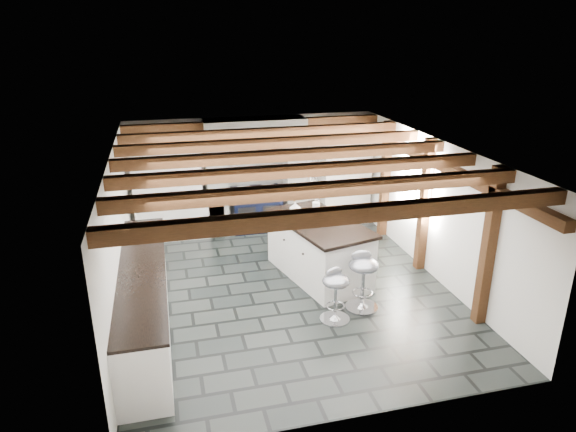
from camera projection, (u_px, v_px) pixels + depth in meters
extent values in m
plane|color=black|center=(288.00, 289.00, 8.30)|extent=(6.00, 6.00, 0.00)
plane|color=white|center=(253.00, 172.00, 10.62)|extent=(5.00, 0.00, 5.00)
plane|color=white|center=(119.00, 238.00, 7.33)|extent=(0.00, 6.00, 6.00)
plane|color=white|center=(435.00, 209.00, 8.46)|extent=(0.00, 6.00, 6.00)
plane|color=white|center=(288.00, 149.00, 7.49)|extent=(6.00, 6.00, 0.00)
cube|color=white|center=(216.00, 188.00, 10.24)|extent=(0.40, 0.60, 1.90)
cube|color=white|center=(294.00, 182.00, 10.60)|extent=(0.40, 0.60, 1.90)
cube|color=#562F18|center=(255.00, 134.00, 10.06)|extent=(2.10, 0.65, 0.18)
cube|color=white|center=(254.00, 126.00, 10.00)|extent=(2.00, 0.60, 0.31)
cube|color=black|center=(258.00, 134.00, 9.74)|extent=(1.00, 0.03, 0.22)
cube|color=silver|center=(258.00, 135.00, 9.73)|extent=(0.90, 0.01, 0.14)
cube|color=white|center=(168.00, 189.00, 10.00)|extent=(1.30, 0.58, 2.00)
cube|color=white|center=(344.00, 176.00, 10.83)|extent=(1.00, 0.58, 2.00)
cube|color=white|center=(145.00, 299.00, 7.10)|extent=(0.60, 3.80, 0.88)
cube|color=black|center=(141.00, 269.00, 6.94)|extent=(0.64, 3.80, 0.04)
cube|color=white|center=(205.00, 213.00, 10.36)|extent=(0.70, 0.60, 0.88)
cube|color=black|center=(204.00, 191.00, 10.20)|extent=(0.74, 0.64, 0.04)
cube|color=#562F18|center=(435.00, 162.00, 8.17)|extent=(0.15, 5.80, 0.14)
plane|color=white|center=(419.00, 176.00, 8.86)|extent=(0.00, 0.90, 0.90)
cube|color=#562F18|center=(351.00, 214.00, 5.16)|extent=(5.00, 0.16, 0.16)
cube|color=#562F18|center=(324.00, 189.00, 5.95)|extent=(5.00, 0.16, 0.16)
cube|color=#562F18|center=(304.00, 170.00, 6.74)|extent=(5.00, 0.16, 0.16)
cube|color=#562F18|center=(288.00, 155.00, 7.52)|extent=(5.00, 0.16, 0.16)
cube|color=#562F18|center=(275.00, 143.00, 8.31)|extent=(5.00, 0.16, 0.16)
cube|color=#562F18|center=(264.00, 133.00, 9.10)|extent=(5.00, 0.16, 0.16)
cube|color=#562F18|center=(255.00, 124.00, 9.89)|extent=(5.00, 0.16, 0.16)
cube|color=#562F18|center=(488.00, 248.00, 6.99)|extent=(0.15, 0.15, 2.30)
cube|color=#562F18|center=(424.00, 206.00, 8.63)|extent=(0.15, 0.15, 2.30)
cube|color=#562F18|center=(385.00, 180.00, 10.08)|extent=(0.15, 0.15, 2.30)
cylinder|color=black|center=(318.00, 172.00, 7.68)|extent=(0.01, 0.01, 0.56)
cylinder|color=white|center=(317.00, 193.00, 7.79)|extent=(0.09, 0.09, 0.22)
cylinder|color=black|center=(315.00, 167.00, 7.96)|extent=(0.01, 0.01, 0.56)
cylinder|color=white|center=(315.00, 187.00, 8.08)|extent=(0.09, 0.09, 0.22)
cylinder|color=black|center=(313.00, 162.00, 8.25)|extent=(0.01, 0.01, 0.56)
cylinder|color=white|center=(313.00, 182.00, 8.36)|extent=(0.09, 0.09, 0.22)
cube|color=black|center=(257.00, 209.00, 10.58)|extent=(1.00, 0.60, 0.90)
ellipsoid|color=silver|center=(244.00, 187.00, 10.35)|extent=(0.28, 0.28, 0.11)
ellipsoid|color=silver|center=(268.00, 185.00, 10.47)|extent=(0.28, 0.28, 0.11)
cylinder|color=silver|center=(259.00, 196.00, 10.16)|extent=(0.95, 0.03, 0.03)
cube|color=black|center=(247.00, 214.00, 10.25)|extent=(0.35, 0.02, 0.30)
cube|color=black|center=(271.00, 212.00, 10.36)|extent=(0.35, 0.02, 0.30)
cube|color=white|center=(319.00, 250.00, 8.57)|extent=(1.39, 2.09, 0.93)
cube|color=black|center=(319.00, 223.00, 8.40)|extent=(1.50, 2.19, 0.05)
imported|color=white|center=(295.00, 208.00, 8.72)|extent=(0.24, 0.24, 0.20)
ellipsoid|color=#C56E1B|center=(295.00, 198.00, 8.66)|extent=(0.21, 0.21, 0.13)
cylinder|color=white|center=(316.00, 208.00, 8.73)|extent=(0.13, 0.13, 0.19)
imported|color=white|center=(328.00, 220.00, 8.33)|extent=(0.33, 0.33, 0.07)
cylinder|color=white|center=(331.00, 215.00, 8.53)|extent=(0.05, 0.05, 0.11)
cylinder|color=white|center=(331.00, 211.00, 8.51)|extent=(0.23, 0.23, 0.02)
cylinder|color=tan|center=(332.00, 209.00, 8.49)|extent=(0.18, 0.18, 0.07)
cylinder|color=silver|center=(361.00, 307.00, 7.72)|extent=(0.49, 0.49, 0.03)
cone|color=silver|center=(362.00, 304.00, 7.70)|extent=(0.22, 0.22, 0.09)
cylinder|color=silver|center=(363.00, 286.00, 7.59)|extent=(0.06, 0.06, 0.61)
torus|color=silver|center=(362.00, 292.00, 7.63)|extent=(0.31, 0.31, 0.02)
ellipsoid|color=gray|center=(364.00, 265.00, 7.47)|extent=(0.51, 0.51, 0.20)
ellipsoid|color=gray|center=(363.00, 255.00, 7.54)|extent=(0.33, 0.18, 0.17)
cylinder|color=silver|center=(335.00, 319.00, 7.41)|extent=(0.43, 0.43, 0.03)
cone|color=silver|center=(335.00, 316.00, 7.39)|extent=(0.20, 0.20, 0.08)
cylinder|color=silver|center=(335.00, 300.00, 7.30)|extent=(0.05, 0.05, 0.54)
torus|color=silver|center=(335.00, 306.00, 7.33)|extent=(0.28, 0.28, 0.02)
ellipsoid|color=gray|center=(336.00, 281.00, 7.19)|extent=(0.50, 0.50, 0.18)
ellipsoid|color=gray|center=(332.00, 272.00, 7.23)|extent=(0.30, 0.19, 0.15)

